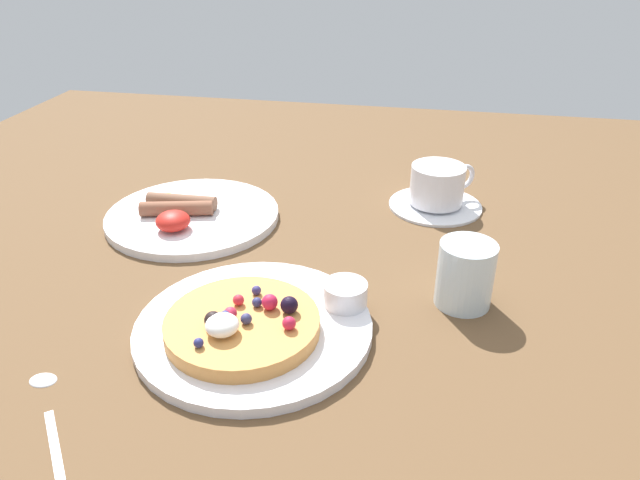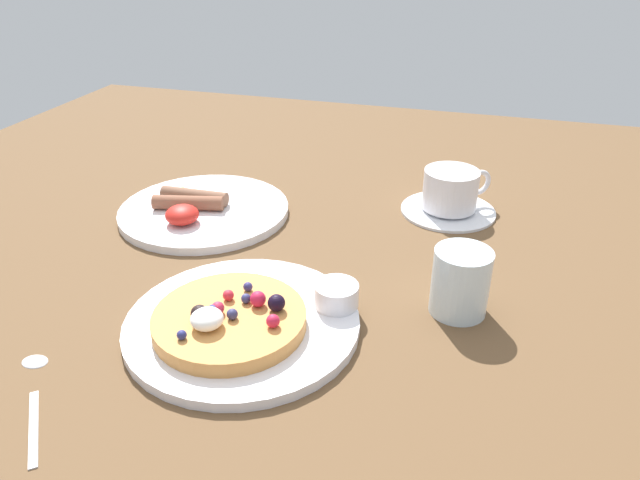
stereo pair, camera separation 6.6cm
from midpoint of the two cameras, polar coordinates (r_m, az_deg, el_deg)
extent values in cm
cube|color=brown|center=(80.58, 0.38, -3.33)|extent=(162.57, 156.12, 3.00)
cylinder|color=white|center=(68.03, -4.69, -8.07)|extent=(26.69, 26.69, 1.25)
cylinder|color=#CD8944|center=(66.07, -5.86, -7.76)|extent=(17.01, 17.01, 1.79)
sphere|color=navy|center=(68.78, -4.23, -4.59)|extent=(1.10, 1.10, 1.10)
sphere|color=#C51F3F|center=(62.87, -1.53, -7.90)|extent=(1.46, 1.46, 1.46)
sphere|color=navy|center=(64.33, -5.54, -7.21)|extent=(1.23, 1.23, 1.23)
sphere|color=#CB2844|center=(65.27, -6.96, -6.60)|extent=(1.44, 1.44, 1.44)
sphere|color=#C41D40|center=(66.11, -3.46, -5.72)|extent=(1.79, 1.79, 1.79)
sphere|color=navy|center=(66.76, -4.33, -5.72)|extent=(1.12, 1.12, 1.12)
sphere|color=navy|center=(65.00, -7.42, -6.85)|extent=(1.34, 1.34, 1.34)
sphere|color=black|center=(64.30, -8.65, -7.09)|extent=(1.89, 1.89, 1.89)
sphere|color=red|center=(67.36, -6.05, -5.39)|extent=(1.27, 1.27, 1.27)
sphere|color=navy|center=(62.28, -10.22, -9.08)|extent=(1.03, 1.03, 1.03)
sphere|color=black|center=(65.15, -1.31, -6.16)|extent=(1.95, 1.95, 1.95)
sphere|color=black|center=(63.28, -7.88, -7.69)|extent=(1.90, 1.90, 1.90)
ellipsoid|color=white|center=(63.19, -7.89, -7.63)|extent=(3.51, 3.51, 2.11)
cylinder|color=white|center=(69.12, 4.35, -5.38)|extent=(5.21, 5.21, 2.73)
cylinder|color=brown|center=(68.81, 4.37, -5.00)|extent=(4.27, 4.27, 0.33)
cylinder|color=white|center=(94.21, -9.11, 2.78)|extent=(26.41, 26.41, 1.27)
cylinder|color=brown|center=(93.06, -10.62, 3.50)|extent=(11.14, 4.69, 2.25)
cylinder|color=brown|center=(95.23, -10.08, 4.16)|extent=(10.96, 2.47, 2.25)
ellipsoid|color=white|center=(97.61, -11.19, 4.14)|extent=(7.79, 6.62, 0.60)
sphere|color=yellow|center=(97.41, -11.21, 4.41)|extent=(2.00, 2.00, 2.00)
ellipsoid|color=red|center=(88.83, -11.09, 2.36)|extent=(4.97, 4.97, 2.73)
cylinder|color=silver|center=(96.77, 14.17, 2.83)|extent=(14.87, 14.87, 0.86)
cylinder|color=white|center=(95.34, 14.42, 4.73)|extent=(8.52, 8.52, 6.16)
torus|color=white|center=(98.25, 16.98, 5.28)|extent=(3.85, 3.24, 4.25)
cylinder|color=#A07951|center=(94.59, 14.56, 5.82)|extent=(7.25, 7.25, 0.49)
cube|color=silver|center=(61.22, -23.05, -16.36)|extent=(6.87, 8.26, 0.30)
ellipsoid|color=silver|center=(68.78, -23.35, -10.64)|extent=(2.86, 2.20, 0.60)
cylinder|color=silver|center=(71.38, 16.00, -3.97)|extent=(6.75, 6.75, 8.07)
camera|label=1|loc=(0.03, -87.55, 1.34)|focal=33.20mm
camera|label=2|loc=(0.03, 92.45, -1.34)|focal=33.20mm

